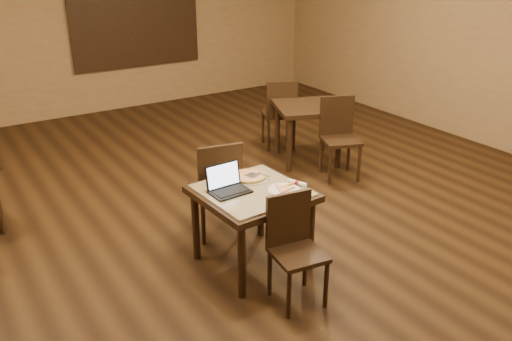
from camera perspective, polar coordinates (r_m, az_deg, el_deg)
ground at (r=6.00m, az=1.56°, el=-4.93°), size 10.00×10.00×0.00m
wall_back at (r=9.92m, az=-15.38°, el=14.61°), size 8.00×0.02×3.00m
mural at (r=10.04m, az=-12.55°, el=15.25°), size 2.34×0.05×1.64m
tiled_table at (r=4.88m, az=-0.41°, el=-3.11°), size 0.97×0.97×0.76m
chair_main_near at (r=4.50m, az=3.99°, el=-7.53°), size 0.45×0.45×0.93m
chair_main_far at (r=5.38m, az=-4.06°, el=-1.48°), size 0.53×0.53×1.03m
laptop at (r=4.80m, az=-3.11°, el=-1.45°), size 0.35×0.28×0.24m
plate at (r=4.81m, az=2.95°, el=-2.08°), size 0.29×0.29×0.02m
pizza_slice at (r=4.80m, az=2.96°, el=-1.91°), size 0.25×0.25×0.02m
pizza_pan at (r=5.07m, az=-0.72°, el=-0.70°), size 0.39×0.39×0.01m
pizza_whole at (r=5.07m, az=-0.72°, el=-0.56°), size 0.32×0.32×0.02m
spatula at (r=5.06m, az=-0.41°, el=-0.49°), size 0.18×0.28×0.01m
napkin_roll at (r=4.93m, az=4.39°, el=-1.31°), size 0.11×0.18×0.04m
other_table_a at (r=7.35m, az=5.47°, el=5.85°), size 1.09×1.09×0.79m
other_table_a_chair_near at (r=6.95m, az=8.71°, el=4.00°), size 0.57×0.57×1.02m
other_table_a_chair_far at (r=7.81m, az=2.54°, el=6.36°), size 0.57×0.57×1.02m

